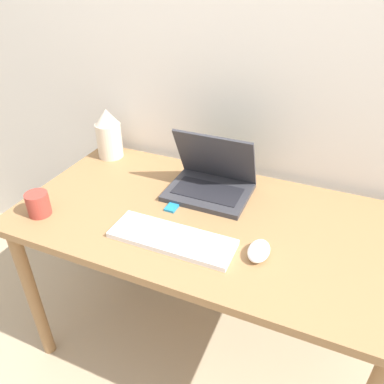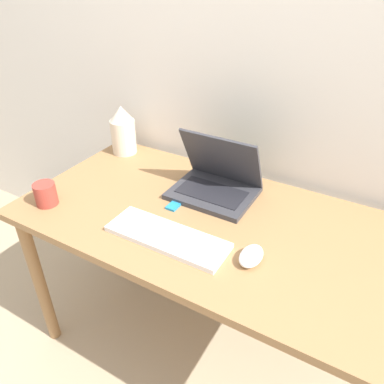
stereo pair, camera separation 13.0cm
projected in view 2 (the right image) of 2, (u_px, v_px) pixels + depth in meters
wall_back at (262, 45)px, 1.38m from camera, size 6.00×0.05×2.50m
desk at (204, 235)px, 1.39m from camera, size 1.36×0.72×0.74m
laptop at (216, 181)px, 1.45m from camera, size 0.32×0.25×0.24m
keyboard at (167, 237)px, 1.24m from camera, size 0.42×0.14×0.02m
mouse at (251, 256)px, 1.14m from camera, size 0.07×0.11×0.04m
vase at (123, 130)px, 1.72m from camera, size 0.11×0.11×0.23m
mp3_player at (173, 206)px, 1.39m from camera, size 0.04×0.05×0.01m
mug at (46, 194)px, 1.39m from camera, size 0.08×0.08×0.09m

